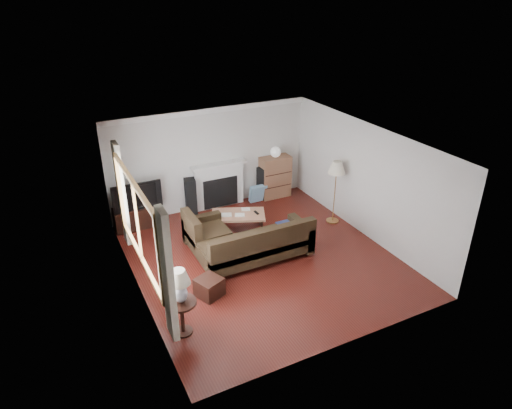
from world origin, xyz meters
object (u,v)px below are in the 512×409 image
tv_stand (136,217)px  sectional_sofa (256,242)px  coffee_table (238,223)px  floor_lamp (335,192)px  side_table (182,317)px  bookshelf (275,177)px

tv_stand → sectional_sofa: (1.85, -2.47, 0.15)m
sectional_sofa → coffee_table: 1.23m
sectional_sofa → coffee_table: size_ratio=2.10×
floor_lamp → side_table: 4.84m
floor_lamp → tv_stand: bearing=156.6°
side_table → floor_lamp: bearing=25.1°
tv_stand → coffee_table: bearing=-32.3°
sectional_sofa → coffee_table: bearing=82.6°
coffee_table → bookshelf: bearing=61.7°
coffee_table → floor_lamp: 2.32m
tv_stand → floor_lamp: size_ratio=0.65×
coffee_table → floor_lamp: (2.19, -0.55, 0.52)m
floor_lamp → coffee_table: bearing=165.9°
bookshelf → floor_lamp: 1.94m
bookshelf → side_table: (-3.82, -3.90, -0.24)m
tv_stand → side_table: bearing=-92.5°
tv_stand → side_table: size_ratio=1.59×
sectional_sofa → floor_lamp: (2.35, 0.66, 0.35)m
tv_stand → sectional_sofa: sectional_sofa is taller
bookshelf → floor_lamp: (0.55, -1.85, 0.21)m
coffee_table → tv_stand: bearing=171.2°
tv_stand → floor_lamp: (4.20, -1.82, 0.51)m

